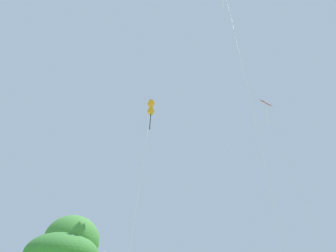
# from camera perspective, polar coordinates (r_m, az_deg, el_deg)

# --- Properties ---
(kite_orange_box) EXTENTS (0.98, 9.41, 25.22)m
(kite_orange_box) POSITION_cam_1_polar(r_m,az_deg,el_deg) (38.61, -3.03, 3.13)
(kite_orange_box) COLOR orange
(kite_orange_box) RESTS_ON ground_plane
(kite_red_high) EXTENTS (3.72, 5.98, 30.13)m
(kite_red_high) POSITION_cam_1_polar(r_m,az_deg,el_deg) (47.69, 17.23, 2.54)
(kite_red_high) COLOR red
(kite_red_high) RESTS_ON ground_plane
(kite_yellow_diamond) EXTENTS (1.04, 6.51, 24.39)m
(kite_yellow_diamond) POSITION_cam_1_polar(r_m,az_deg,el_deg) (25.57, 10.30, 20.91)
(kite_yellow_diamond) COLOR yellow
(kite_yellow_diamond) RESTS_ON ground_plane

